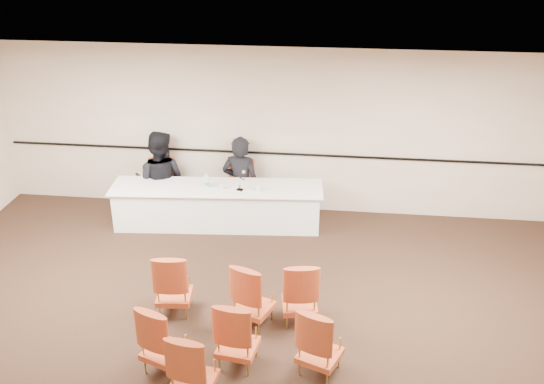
{
  "coord_description": "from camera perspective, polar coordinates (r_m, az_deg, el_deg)",
  "views": [
    {
      "loc": [
        1.19,
        -6.11,
        5.09
      ],
      "look_at": [
        0.16,
        2.6,
        0.97
      ],
      "focal_mm": 40.0,
      "sensor_mm": 36.0,
      "label": 1
    }
  ],
  "objects": [
    {
      "name": "water_bottle",
      "position": [
        10.44,
        -6.15,
        1.08
      ],
      "size": [
        0.09,
        0.09,
        0.26
      ],
      "primitive_type": null,
      "rotation": [
        0.0,
        0.0,
        -0.19
      ],
      "color": "teal",
      "rests_on": "panel_table"
    },
    {
      "name": "panelist_second",
      "position": [
        11.24,
        -10.47,
        0.9
      ],
      "size": [
        0.99,
        0.8,
        1.96
      ],
      "primitive_type": "imported",
      "rotation": [
        0.0,
        0.0,
        3.09
      ],
      "color": "black",
      "rests_on": "ground"
    },
    {
      "name": "floor",
      "position": [
        8.04,
        -3.42,
        -14.18
      ],
      "size": [
        10.0,
        10.0,
        0.0
      ],
      "primitive_type": "plane",
      "color": "black",
      "rests_on": "ground"
    },
    {
      "name": "panelist_second_chair",
      "position": [
        11.27,
        -10.44,
        0.53
      ],
      "size": [
        0.54,
        0.54,
        0.95
      ],
      "primitive_type": null,
      "rotation": [
        0.0,
        0.0,
        0.08
      ],
      "color": "#A63F1D",
      "rests_on": "ground"
    },
    {
      "name": "coffee_cup",
      "position": [
        10.26,
        -1.31,
        0.42
      ],
      "size": [
        0.09,
        0.09,
        0.14
      ],
      "primitive_type": "cylinder",
      "rotation": [
        0.0,
        0.0,
        0.0
      ],
      "color": "silver",
      "rests_on": "panel_table"
    },
    {
      "name": "wall_rail",
      "position": [
        10.9,
        -0.01,
        3.67
      ],
      "size": [
        9.8,
        0.04,
        0.03
      ],
      "primitive_type": "cube",
      "color": "black",
      "rests_on": "wall_back"
    },
    {
      "name": "panelist_main_chair",
      "position": [
        11.05,
        -2.93,
        0.42
      ],
      "size": [
        0.54,
        0.54,
        0.95
      ],
      "primitive_type": null,
      "rotation": [
        0.0,
        0.0,
        0.08
      ],
      "color": "#A63F1D",
      "rests_on": "ground"
    },
    {
      "name": "drinking_glass",
      "position": [
        10.38,
        -4.71,
        0.53
      ],
      "size": [
        0.08,
        0.08,
        0.1
      ],
      "primitive_type": "cylinder",
      "rotation": [
        0.0,
        0.0,
        0.31
      ],
      "color": "silver",
      "rests_on": "panel_table"
    },
    {
      "name": "panel_table",
      "position": [
        10.64,
        -5.16,
        -1.32
      ],
      "size": [
        3.71,
        1.13,
        0.73
      ],
      "primitive_type": null,
      "rotation": [
        0.0,
        0.0,
        0.08
      ],
      "color": "white",
      "rests_on": "ground"
    },
    {
      "name": "aud_chair_back_mid",
      "position": [
        7.47,
        -3.27,
        -13.03
      ],
      "size": [
        0.56,
        0.56,
        0.95
      ],
      "primitive_type": null,
      "rotation": [
        0.0,
        0.0,
        -0.14
      ],
      "color": "#A63F1D",
      "rests_on": "ground"
    },
    {
      "name": "aud_chair_extra",
      "position": [
        7.07,
        -7.41,
        -15.86
      ],
      "size": [
        0.58,
        0.58,
        0.95
      ],
      "primitive_type": null,
      "rotation": [
        0.0,
        0.0,
        -0.16
      ],
      "color": "#A63F1D",
      "rests_on": "ground"
    },
    {
      "name": "wall_back",
      "position": [
        10.79,
        0.01,
        5.72
      ],
      "size": [
        10.0,
        0.04,
        3.0
      ],
      "primitive_type": "cube",
      "color": "#C7B29C",
      "rests_on": "ground"
    },
    {
      "name": "microphone",
      "position": [
        10.27,
        -3.06,
        0.95
      ],
      "size": [
        0.16,
        0.24,
        0.31
      ],
      "primitive_type": null,
      "rotation": [
        0.0,
        0.0,
        -0.26
      ],
      "color": "black",
      "rests_on": "panel_table"
    },
    {
      "name": "ceiling",
      "position": [
        6.57,
        -4.09,
        6.52
      ],
      "size": [
        10.0,
        10.0,
        0.0
      ],
      "primitive_type": "plane",
      "rotation": [
        3.14,
        0.0,
        0.0
      ],
      "color": "silver",
      "rests_on": "ground"
    },
    {
      "name": "panelist_main",
      "position": [
        11.03,
        -2.94,
        0.6
      ],
      "size": [
        0.74,
        0.53,
        1.9
      ],
      "primitive_type": "imported",
      "rotation": [
        0.0,
        0.0,
        3.02
      ],
      "color": "black",
      "rests_on": "ground"
    },
    {
      "name": "aud_chair_front_left",
      "position": [
        8.44,
        -9.26,
        -8.38
      ],
      "size": [
        0.55,
        0.55,
        0.95
      ],
      "primitive_type": null,
      "rotation": [
        0.0,
        0.0,
        0.1
      ],
      "color": "#A63F1D",
      "rests_on": "ground"
    },
    {
      "name": "papers",
      "position": [
        10.39,
        -2.62,
        0.34
      ],
      "size": [
        0.35,
        0.29,
        0.0
      ],
      "primitive_type": "cube",
      "rotation": [
        0.0,
        0.0,
        0.28
      ],
      "color": "white",
      "rests_on": "panel_table"
    },
    {
      "name": "aud_chair_back_left",
      "position": [
        7.5,
        -10.13,
        -13.29
      ],
      "size": [
        0.65,
        0.65,
        0.95
      ],
      "primitive_type": null,
      "rotation": [
        0.0,
        0.0,
        -0.38
      ],
      "color": "#A63F1D",
      "rests_on": "ground"
    },
    {
      "name": "aud_chair_front_mid",
      "position": [
        8.11,
        -1.76,
        -9.54
      ],
      "size": [
        0.65,
        0.65,
        0.95
      ],
      "primitive_type": null,
      "rotation": [
        0.0,
        0.0,
        -0.37
      ],
      "color": "#A63F1D",
      "rests_on": "ground"
    },
    {
      "name": "aud_chair_back_right",
      "position": [
        7.37,
        4.57,
        -13.7
      ],
      "size": [
        0.65,
        0.65,
        0.95
      ],
      "primitive_type": null,
      "rotation": [
        0.0,
        0.0,
        -0.38
      ],
      "color": "#A63F1D",
      "rests_on": "ground"
    },
    {
      "name": "aud_chair_front_right",
      "position": [
        8.17,
        2.63,
        -9.27
      ],
      "size": [
        0.57,
        0.57,
        0.95
      ],
      "primitive_type": null,
      "rotation": [
        0.0,
        0.0,
        0.16
      ],
      "color": "#A63F1D",
      "rests_on": "ground"
    }
  ]
}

